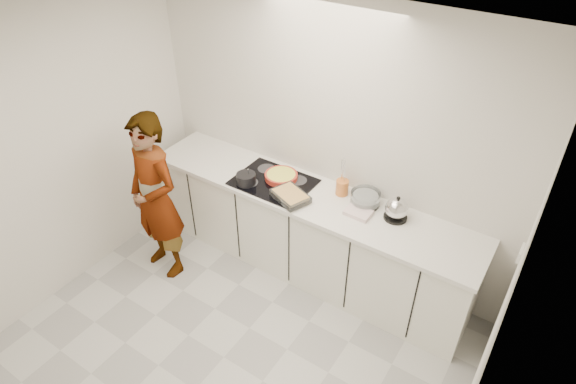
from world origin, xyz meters
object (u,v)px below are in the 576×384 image
Objects in this scene: baking_dish at (290,196)px; tart_dish at (281,176)px; mixing_bowl at (365,199)px; cook at (155,199)px; kettle at (397,209)px; saucepan at (246,179)px; hob at (274,182)px; utensil_crock at (342,187)px.

tart_dish is at bearing 138.35° from baking_dish.
mixing_bowl is (0.58, 0.31, 0.01)m from baking_dish.
kettle is at bearing 30.82° from cook.
tart_dish is 0.83m from mixing_bowl.
saucepan is at bearing 49.44° from cook.
kettle reaches higher than saucepan.
cook reaches higher than hob.
kettle is 1.75× the size of utensil_crock.
saucepan is 1.53× the size of utensil_crock.
cook is (-1.43, -0.92, -0.14)m from utensil_crock.
saucepan is 1.10m from mixing_bowl.
cook reaches higher than utensil_crock.
baking_dish is 0.66m from mixing_bowl.
mixing_bowl reaches higher than tart_dish.
hob is 0.26m from saucepan.
saucepan reaches higher than baking_dish.
hob is at bearing -173.31° from kettle.
kettle is at bearing -6.18° from utensil_crock.
utensil_crock reaches higher than tart_dish.
saucepan is 0.65× the size of mixing_bowl.
tart_dish is at bearing 50.79° from cook.
cook reaches higher than saucepan.
hob is 0.43× the size of cook.
mixing_bowl reaches higher than baking_dish.
baking_dish is at bearing -151.41° from mixing_bowl.
cook is (-1.97, -0.86, -0.17)m from kettle.
kettle is (1.12, 0.06, 0.05)m from tart_dish.
baking_dish is at bearing 35.35° from cook.
tart_dish is 1.17m from cook.
kettle is at bearing 6.69° from hob.
cook is (-1.10, -0.59, -0.12)m from baking_dish.
tart_dish is 0.96× the size of baking_dish.
tart_dish is 0.59m from utensil_crock.
baking_dish is 1.25m from cook.
utensil_crock reaches higher than baking_dish.
hob is 5.03× the size of utensil_crock.
baking_dish is at bearing 2.63° from saucepan.
tart_dish is 0.33m from baking_dish.
saucepan reaches higher than mixing_bowl.
cook is at bearing -138.35° from hob.
hob is at bearing -162.43° from utensil_crock.
cook is at bearing -147.24° from utensil_crock.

